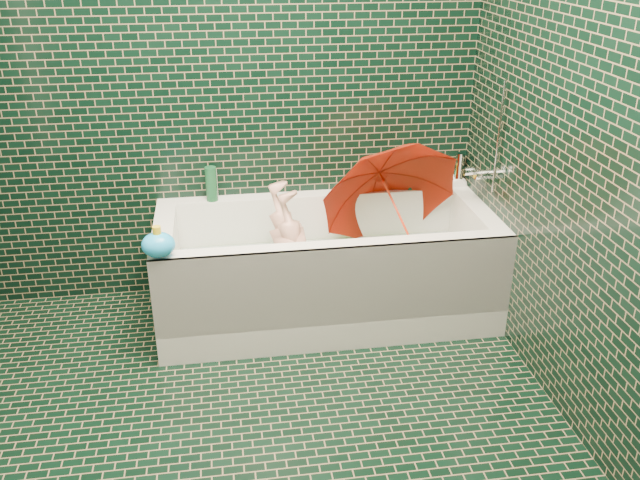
{
  "coord_description": "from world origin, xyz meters",
  "views": [
    {
      "loc": [
        -0.05,
        -2.05,
        1.88
      ],
      "look_at": [
        0.39,
        0.82,
        0.52
      ],
      "focal_mm": 38.0,
      "sensor_mm": 36.0,
      "label": 1
    }
  ],
  "objects": [
    {
      "name": "floor",
      "position": [
        0.0,
        0.0,
        0.0
      ],
      "size": [
        2.8,
        2.8,
        0.0
      ],
      "primitive_type": "plane",
      "color": "black",
      "rests_on": "ground"
    },
    {
      "name": "wall_back",
      "position": [
        0.0,
        1.4,
        1.25
      ],
      "size": [
        2.8,
        0.0,
        2.8
      ],
      "primitive_type": "plane",
      "rotation": [
        1.57,
        0.0,
        0.0
      ],
      "color": "black",
      "rests_on": "floor"
    },
    {
      "name": "wall_front",
      "position": [
        0.0,
        -1.4,
        1.25
      ],
      "size": [
        2.8,
        0.0,
        2.8
      ],
      "primitive_type": "plane",
      "rotation": [
        -1.57,
        0.0,
        0.0
      ],
      "color": "black",
      "rests_on": "floor"
    },
    {
      "name": "wall_right",
      "position": [
        1.3,
        0.0,
        1.25
      ],
      "size": [
        0.0,
        2.8,
        2.8
      ],
      "primitive_type": "plane",
      "rotation": [
        1.57,
        0.0,
        -1.57
      ],
      "color": "black",
      "rests_on": "floor"
    },
    {
      "name": "bathtub",
      "position": [
        0.45,
        1.01,
        0.21
      ],
      "size": [
        1.7,
        0.75,
        0.55
      ],
      "color": "white",
      "rests_on": "floor"
    },
    {
      "name": "bath_mat",
      "position": [
        0.45,
        1.02,
        0.16
      ],
      "size": [
        1.35,
        0.47,
        0.01
      ],
      "primitive_type": "cube",
      "color": "green",
      "rests_on": "bathtub"
    },
    {
      "name": "water",
      "position": [
        0.45,
        1.02,
        0.3
      ],
      "size": [
        1.48,
        0.53,
        0.0
      ],
      "primitive_type": "cube",
      "color": "silver",
      "rests_on": "bathtub"
    },
    {
      "name": "faucet",
      "position": [
        1.26,
        1.02,
        0.77
      ],
      "size": [
        0.18,
        0.19,
        0.55
      ],
      "color": "silver",
      "rests_on": "wall_right"
    },
    {
      "name": "child",
      "position": [
        0.31,
        1.0,
        0.31
      ],
      "size": [
        0.9,
        0.42,
        0.36
      ],
      "primitive_type": "imported",
      "rotation": [
        -1.37,
        0.0,
        -1.43
      ],
      "color": "tan",
      "rests_on": "bathtub"
    },
    {
      "name": "umbrella",
      "position": [
        0.82,
        1.04,
        0.54
      ],
      "size": [
        0.92,
        0.96,
        1.04
      ],
      "primitive_type": "imported",
      "rotation": [
        0.5,
        -0.24,
        0.05
      ],
      "color": "red",
      "rests_on": "bathtub"
    },
    {
      "name": "soap_bottle_a",
      "position": [
        1.25,
        1.32,
        0.55
      ],
      "size": [
        0.11,
        0.11,
        0.28
      ],
      "primitive_type": "imported",
      "rotation": [
        0.0,
        0.0,
        -0.02
      ],
      "color": "white",
      "rests_on": "bathtub"
    },
    {
      "name": "soap_bottle_b",
      "position": [
        1.25,
        1.36,
        0.55
      ],
      "size": [
        0.11,
        0.11,
        0.19
      ],
      "primitive_type": "imported",
      "rotation": [
        0.0,
        0.0,
        0.34
      ],
      "color": "#4C1F76",
      "rests_on": "bathtub"
    },
    {
      "name": "soap_bottle_c",
      "position": [
        1.15,
        1.35,
        0.55
      ],
      "size": [
        0.17,
        0.17,
        0.18
      ],
      "primitive_type": "imported",
      "rotation": [
        0.0,
        0.0,
        -0.18
      ],
      "color": "#154B2A",
      "rests_on": "bathtub"
    },
    {
      "name": "bottle_right_tall",
      "position": [
        0.97,
        1.34,
        0.65
      ],
      "size": [
        0.07,
        0.07,
        0.2
      ],
      "primitive_type": "cylinder",
      "rotation": [
        0.0,
        0.0,
        0.42
      ],
      "color": "#154B2A",
      "rests_on": "bathtub"
    },
    {
      "name": "bottle_right_pump",
      "position": [
        1.25,
        1.35,
        0.64
      ],
      "size": [
        0.06,
        0.06,
        0.19
      ],
      "primitive_type": "cylinder",
      "rotation": [
        0.0,
        0.0,
        0.31
      ],
      "color": "silver",
      "rests_on": "bathtub"
    },
    {
      "name": "bottle_left_tall",
      "position": [
        -0.11,
        1.33,
        0.64
      ],
      "size": [
        0.07,
        0.07,
        0.18
      ],
      "primitive_type": "cylinder",
      "rotation": [
        0.0,
        0.0,
        0.29
      ],
      "color": "#154B2A",
      "rests_on": "bathtub"
    },
    {
      "name": "bottle_left_short",
      "position": [
        -0.1,
        1.35,
        0.63
      ],
      "size": [
        0.06,
        0.06,
        0.16
      ],
      "primitive_type": "cylinder",
      "rotation": [
        0.0,
        0.0,
        -0.2
      ],
      "color": "white",
      "rests_on": "bathtub"
    },
    {
      "name": "rubber_duck",
      "position": [
        1.08,
        1.34,
        0.59
      ],
      "size": [
        0.12,
        0.09,
        0.09
      ],
      "rotation": [
        0.0,
        0.0,
        0.18
      ],
      "color": "yellow",
      "rests_on": "bathtub"
    },
    {
      "name": "bath_toy",
      "position": [
        -0.35,
        0.68,
        0.61
      ],
      "size": [
        0.15,
        0.13,
        0.14
      ],
      "rotation": [
        0.0,
        0.0,
        -0.05
      ],
      "color": "#1B9DF6",
      "rests_on": "bathtub"
    }
  ]
}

